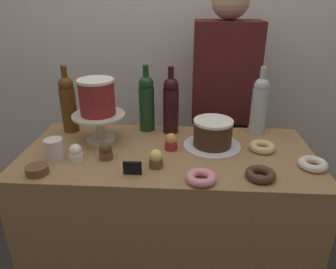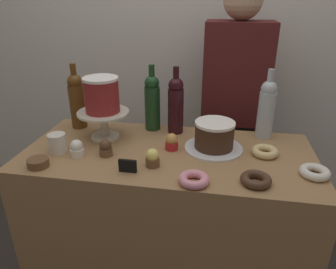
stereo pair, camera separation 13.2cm
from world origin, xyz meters
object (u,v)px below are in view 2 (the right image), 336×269
Objects in this scene: wine_bottle_green at (152,102)px; wine_bottle_amber at (77,100)px; cake_stand_pedestal at (104,120)px; white_layer_cake at (102,95)px; cupcake_chocolate at (106,148)px; price_sign_chalkboard at (128,166)px; donut_glazed at (265,152)px; cookie_stack at (38,163)px; wine_bottle_clear at (266,108)px; coffee_cup_ceramic at (57,143)px; cupcake_vanilla at (77,149)px; barista_figure at (232,122)px; donut_pink at (194,179)px; donut_sugar at (315,172)px; wine_bottle_dark_red at (176,104)px; cupcake_lemon at (153,158)px; donut_chocolate at (256,180)px; chocolate_round_cake at (214,135)px; cupcake_caramel at (172,142)px.

wine_bottle_green is 0.38m from wine_bottle_amber.
cake_stand_pedestal is 1.49× the size of white_layer_cake.
cupcake_chocolate is 1.06× the size of price_sign_chalkboard.
wine_bottle_green reaches higher than donut_glazed.
price_sign_chalkboard reaches higher than cookie_stack.
coffee_cup_ceramic is (-0.89, -0.32, -0.10)m from wine_bottle_clear.
wine_bottle_amber reaches higher than cupcake_vanilla.
cupcake_vanilla is 0.05× the size of barista_figure.
wine_bottle_green is 0.45m from price_sign_chalkboard.
donut_glazed is (-0.01, -0.19, -0.13)m from wine_bottle_clear.
donut_pink is 0.07× the size of barista_figure.
cake_stand_pedestal is at bearing -31.02° from wine_bottle_amber.
wine_bottle_clear reaches higher than cupcake_chocolate.
donut_pink is 1.33× the size of cookie_stack.
barista_figure is at bearing 24.33° from wine_bottle_amber.
donut_sugar is at bearing -12.44° from cake_stand_pedestal.
barista_figure is (0.77, 0.77, -0.08)m from cookie_stack.
cupcake_lemon is (-0.04, -0.35, -0.11)m from wine_bottle_dark_red.
cupcake_vanilla is 0.73m from donut_chocolate.
white_layer_cake reaches higher than chocolate_round_cake.
cupcake_vanilla is at bearing -166.97° from cupcake_chocolate.
cupcake_lemon is at bearing -115.29° from barista_figure.
donut_glazed is 1.00× the size of donut_chocolate.
cupcake_caramel is at bearing -11.88° from cake_stand_pedestal.
wine_bottle_amber reaches higher than donut_pink.
donut_chocolate is at bearing -8.72° from cupcake_lemon.
wine_bottle_green reaches higher than coffee_cup_ceramic.
cake_stand_pedestal is at bearing 140.99° from cupcake_lemon.
wine_bottle_dark_red reaches higher than cupcake_vanilla.
price_sign_chalkboard is at bearing -106.37° from wine_bottle_dark_red.
donut_sugar is at bearing -22.99° from chocolate_round_cake.
chocolate_round_cake is 0.30m from cupcake_lemon.
coffee_cup_ceramic is (-0.46, -0.31, -0.10)m from wine_bottle_dark_red.
price_sign_chalkboard is (0.38, -0.40, -0.12)m from wine_bottle_amber.
wine_bottle_clear is 1.00× the size of wine_bottle_amber.
wine_bottle_amber is (-0.69, 0.14, 0.07)m from chocolate_round_cake.
wine_bottle_clear is 0.70m from price_sign_chalkboard.
price_sign_chalkboard is at bearing -41.56° from cupcake_chocolate.
cupcake_lemon is 0.66× the size of donut_chocolate.
cupcake_vanilla is 0.10m from coffee_cup_ceramic.
cupcake_chocolate is at bearing 138.44° from price_sign_chalkboard.
chocolate_round_cake reaches higher than donut_sugar.
donut_chocolate is at bearing -103.38° from donut_glazed.
cupcake_vanilla is at bearing 175.36° from cupcake_lemon.
wine_bottle_dark_red reaches higher than donut_glazed.
cake_stand_pedestal reaches higher than coffee_cup_ceramic.
barista_figure is (0.75, 0.64, -0.10)m from coffee_cup_ceramic.
wine_bottle_dark_red is (0.12, -0.02, 0.00)m from wine_bottle_green.
chocolate_round_cake reaches higher than cupcake_chocolate.
cupcake_chocolate is 0.87× the size of coffee_cup_ceramic.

